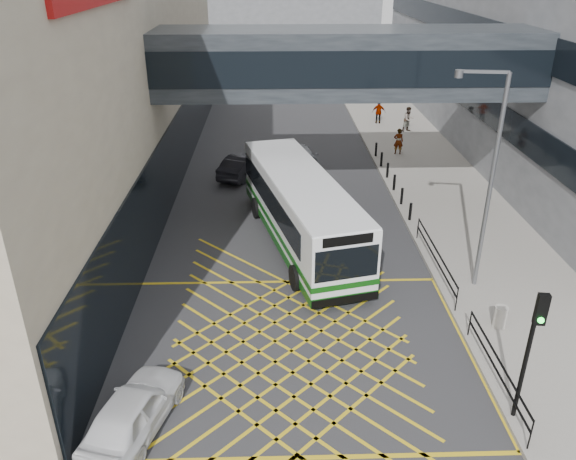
{
  "coord_description": "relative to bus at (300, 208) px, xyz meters",
  "views": [
    {
      "loc": [
        -0.55,
        -15.21,
        11.97
      ],
      "look_at": [
        0.0,
        4.0,
        2.6
      ],
      "focal_mm": 35.0,
      "sensor_mm": 36.0,
      "label": 1
    }
  ],
  "objects": [
    {
      "name": "ground",
      "position": [
        -0.66,
        -8.04,
        -1.75
      ],
      "size": [
        120.0,
        120.0,
        0.0
      ],
      "primitive_type": "plane",
      "color": "#333335"
    },
    {
      "name": "skybridge",
      "position": [
        2.34,
        3.96,
        5.75
      ],
      "size": [
        20.0,
        4.1,
        3.0
      ],
      "color": "#2A2F34",
      "rests_on": "ground"
    },
    {
      "name": "pavement",
      "position": [
        8.34,
        6.96,
        -1.67
      ],
      "size": [
        6.0,
        54.0,
        0.16
      ],
      "primitive_type": "cube",
      "color": "gray",
      "rests_on": "ground"
    },
    {
      "name": "box_junction",
      "position": [
        -0.66,
        -8.04,
        -1.75
      ],
      "size": [
        12.0,
        9.0,
        0.01
      ],
      "color": "gold",
      "rests_on": "ground"
    },
    {
      "name": "bus",
      "position": [
        0.0,
        0.0,
        0.0
      ],
      "size": [
        5.39,
        11.98,
        3.27
      ],
      "rotation": [
        0.0,
        0.0,
        0.24
      ],
      "color": "white",
      "rests_on": "ground"
    },
    {
      "name": "car_white",
      "position": [
        -5.16,
        -11.39,
        -1.06
      ],
      "size": [
        2.92,
        4.68,
        1.39
      ],
      "primitive_type": "imported",
      "rotation": [
        0.0,
        0.0,
        2.86
      ],
      "color": "white",
      "rests_on": "ground"
    },
    {
      "name": "car_dark",
      "position": [
        -3.02,
        8.86,
        -1.07
      ],
      "size": [
        3.31,
        4.71,
        1.37
      ],
      "primitive_type": "imported",
      "rotation": [
        0.0,
        0.0,
        2.73
      ],
      "color": "black",
      "rests_on": "ground"
    },
    {
      "name": "car_silver",
      "position": [
        0.47,
        11.39,
        -1.13
      ],
      "size": [
        2.56,
        4.28,
        1.25
      ],
      "primitive_type": "imported",
      "rotation": [
        0.0,
        0.0,
        3.37
      ],
      "color": "gray",
      "rests_on": "ground"
    },
    {
      "name": "traffic_light",
      "position": [
        5.58,
        -11.42,
        1.15
      ],
      "size": [
        0.31,
        0.49,
        4.21
      ],
      "rotation": [
        0.0,
        0.0,
        -0.11
      ],
      "color": "black",
      "rests_on": "pavement"
    },
    {
      "name": "street_lamp",
      "position": [
        6.63,
        -4.14,
        3.17
      ],
      "size": [
        1.91,
        0.48,
        8.37
      ],
      "rotation": [
        0.0,
        0.0,
        -0.13
      ],
      "color": "slate",
      "rests_on": "pavement"
    },
    {
      "name": "litter_bin",
      "position": [
        6.75,
        -7.04,
        -1.2
      ],
      "size": [
        0.46,
        0.46,
        0.8
      ],
      "primitive_type": "cylinder",
      "color": "#ADA89E",
      "rests_on": "pavement"
    },
    {
      "name": "kerb_railings",
      "position": [
        5.49,
        -6.26,
        -0.88
      ],
      "size": [
        0.05,
        12.54,
        1.0
      ],
      "color": "black",
      "rests_on": "pavement"
    },
    {
      "name": "bollards",
      "position": [
        5.59,
        6.96,
        -1.14
      ],
      "size": [
        0.14,
        10.14,
        0.9
      ],
      "color": "black",
      "rests_on": "pavement"
    },
    {
      "name": "pedestrian_a",
      "position": [
        7.12,
        12.36,
        -0.74
      ],
      "size": [
        0.72,
        0.54,
        1.72
      ],
      "primitive_type": "imported",
      "rotation": [
        0.0,
        0.0,
        3.06
      ],
      "color": "gray",
      "rests_on": "pavement"
    },
    {
      "name": "pedestrian_b",
      "position": [
        8.97,
        17.71,
        -0.68
      ],
      "size": [
        1.03,
        0.84,
        1.83
      ],
      "primitive_type": "imported",
      "rotation": [
        0.0,
        0.0,
        0.41
      ],
      "color": "gray",
      "rests_on": "pavement"
    },
    {
      "name": "pedestrian_c",
      "position": [
        7.15,
        20.03,
        -0.71
      ],
      "size": [
        1.1,
        0.64,
        1.76
      ],
      "primitive_type": "imported",
      "rotation": [
        0.0,
        0.0,
        3.0
      ],
      "color": "gray",
      "rests_on": "pavement"
    }
  ]
}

